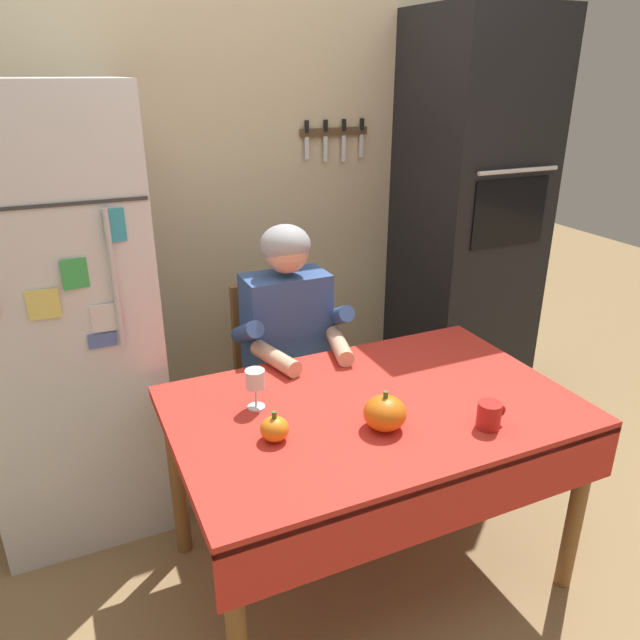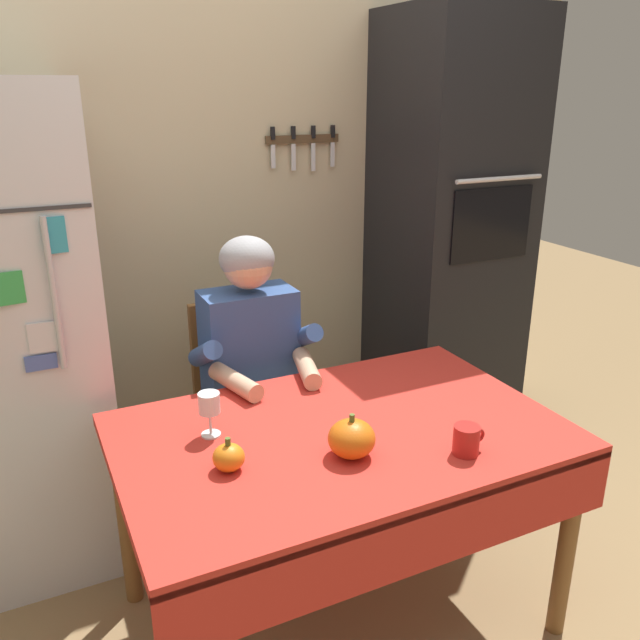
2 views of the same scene
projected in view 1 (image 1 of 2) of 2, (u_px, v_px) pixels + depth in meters
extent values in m
plane|color=#93754C|center=(379.00, 583.00, 2.32)|extent=(10.00, 10.00, 0.00)
cube|color=#BCAD89|center=(262.00, 185.00, 2.97)|extent=(3.70, 0.10, 2.60)
cube|color=#4C3823|center=(334.00, 132.00, 2.97)|extent=(0.36, 0.02, 0.04)
cube|color=silver|center=(307.00, 148.00, 2.93)|extent=(0.02, 0.01, 0.10)
cube|color=black|center=(307.00, 126.00, 2.89)|extent=(0.02, 0.01, 0.06)
cube|color=silver|center=(325.00, 149.00, 2.97)|extent=(0.02, 0.01, 0.12)
cube|color=black|center=(326.00, 126.00, 2.93)|extent=(0.02, 0.01, 0.06)
cube|color=silver|center=(344.00, 149.00, 3.01)|extent=(0.02, 0.01, 0.13)
cube|color=black|center=(344.00, 125.00, 2.96)|extent=(0.02, 0.01, 0.06)
cube|color=silver|center=(361.00, 146.00, 3.05)|extent=(0.02, 0.01, 0.11)
cube|color=black|center=(362.00, 124.00, 3.00)|extent=(0.02, 0.01, 0.06)
cube|color=silver|center=(63.00, 319.00, 2.42)|extent=(0.68, 0.68, 1.80)
cylinder|color=silver|center=(114.00, 280.00, 2.09)|extent=(0.02, 0.02, 0.50)
cube|color=#333335|center=(42.00, 206.00, 1.93)|extent=(0.67, 0.01, 0.01)
cube|color=teal|center=(115.00, 225.00, 2.04)|extent=(0.07, 0.02, 0.11)
cube|color=#E5D666|center=(44.00, 304.00, 2.03)|extent=(0.10, 0.01, 0.10)
cube|color=green|center=(75.00, 274.00, 2.04)|extent=(0.09, 0.02, 0.10)
cube|color=silver|center=(104.00, 318.00, 2.14)|extent=(0.09, 0.01, 0.10)
cube|color=#4C66B7|center=(103.00, 340.00, 2.16)|extent=(0.10, 0.01, 0.05)
cube|color=black|center=(467.00, 230.00, 3.16)|extent=(0.60, 0.60, 2.10)
cube|color=black|center=(509.00, 213.00, 2.84)|extent=(0.42, 0.01, 0.32)
cylinder|color=silver|center=(519.00, 171.00, 2.75)|extent=(0.45, 0.02, 0.02)
cylinder|color=brown|center=(237.00, 636.00, 1.69)|extent=(0.06, 0.06, 0.70)
cylinder|color=brown|center=(177.00, 478.00, 2.35)|extent=(0.06, 0.06, 0.70)
cylinder|color=brown|center=(576.00, 509.00, 2.18)|extent=(0.06, 0.06, 0.70)
cylinder|color=brown|center=(449.00, 408.00, 2.84)|extent=(0.06, 0.06, 0.70)
cube|color=red|center=(373.00, 408.00, 2.13)|extent=(1.40, 0.90, 0.04)
cube|color=red|center=(445.00, 508.00, 1.79)|extent=(1.40, 0.01, 0.20)
cube|color=brown|center=(285.00, 395.00, 2.79)|extent=(0.40, 0.40, 0.04)
cube|color=brown|center=(270.00, 330.00, 2.84)|extent=(0.36, 0.04, 0.48)
cylinder|color=brown|center=(264.00, 465.00, 2.67)|extent=(0.04, 0.04, 0.41)
cylinder|color=brown|center=(241.00, 427.00, 2.95)|extent=(0.04, 0.04, 0.41)
cylinder|color=brown|center=(333.00, 446.00, 2.80)|extent=(0.04, 0.04, 0.41)
cylinder|color=brown|center=(305.00, 412.00, 3.08)|extent=(0.04, 0.04, 0.41)
cube|color=#38384C|center=(297.00, 520.00, 2.58)|extent=(0.10, 0.22, 0.08)
cube|color=#38384C|center=(339.00, 507.00, 2.66)|extent=(0.10, 0.22, 0.08)
cylinder|color=#38384C|center=(291.00, 476.00, 2.56)|extent=(0.09, 0.09, 0.38)
cylinder|color=#38384C|center=(334.00, 464.00, 2.64)|extent=(0.09, 0.09, 0.38)
cube|color=#38384C|center=(279.00, 402.00, 2.59)|extent=(0.12, 0.40, 0.11)
cube|color=#38384C|center=(317.00, 394.00, 2.66)|extent=(0.12, 0.40, 0.11)
cube|color=#33518E|center=(286.00, 327.00, 2.62)|extent=(0.36, 0.20, 0.48)
cylinder|color=#33518E|center=(247.00, 332.00, 2.47)|extent=(0.07, 0.26, 0.18)
cylinder|color=#33518E|center=(335.00, 317.00, 2.62)|extent=(0.07, 0.26, 0.18)
cylinder|color=#D8A884|center=(276.00, 358.00, 2.37)|extent=(0.13, 0.27, 0.07)
cylinder|color=#D8A884|center=(340.00, 346.00, 2.48)|extent=(0.13, 0.27, 0.07)
sphere|color=#D8A884|center=(286.00, 250.00, 2.47)|extent=(0.19, 0.19, 0.19)
ellipsoid|color=#99999E|center=(285.00, 245.00, 2.47)|extent=(0.21, 0.21, 0.17)
cylinder|color=#B2231E|center=(489.00, 415.00, 1.96)|extent=(0.08, 0.08, 0.09)
torus|color=#B2231E|center=(500.00, 411.00, 1.97)|extent=(0.05, 0.01, 0.05)
cylinder|color=white|center=(256.00, 407.00, 2.09)|extent=(0.06, 0.06, 0.01)
cylinder|color=white|center=(256.00, 397.00, 2.07)|extent=(0.01, 0.01, 0.07)
cylinder|color=white|center=(255.00, 379.00, 2.05)|extent=(0.07, 0.07, 0.07)
ellipsoid|color=orange|center=(385.00, 413.00, 1.95)|extent=(0.14, 0.14, 0.11)
cylinder|color=#4C6023|center=(386.00, 395.00, 1.92)|extent=(0.02, 0.02, 0.02)
ellipsoid|color=orange|center=(275.00, 429.00, 1.89)|extent=(0.09, 0.09, 0.08)
cylinder|color=#4C6023|center=(274.00, 415.00, 1.87)|extent=(0.02, 0.02, 0.02)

